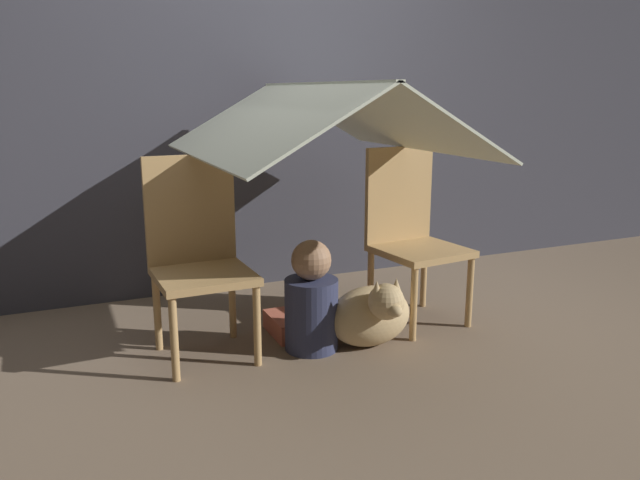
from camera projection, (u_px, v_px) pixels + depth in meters
ground_plane at (340, 356)px, 3.00m from camera, size 8.80×8.80×0.00m
wall_back at (254, 90)px, 3.86m from camera, size 7.00×0.05×2.50m
chair_left at (198, 252)px, 2.95m from camera, size 0.45×0.45×0.95m
chair_right at (411, 230)px, 3.40m from camera, size 0.49×0.49×0.95m
sheet_canopy at (320, 118)px, 2.96m from camera, size 1.18×1.48×0.34m
person_front at (311, 302)px, 3.03m from camera, size 0.26×0.26×0.55m
dog at (372, 314)px, 3.07m from camera, size 0.43×0.41×0.39m
floor_cushion at (305, 322)px, 3.30m from camera, size 0.37×0.30×0.10m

